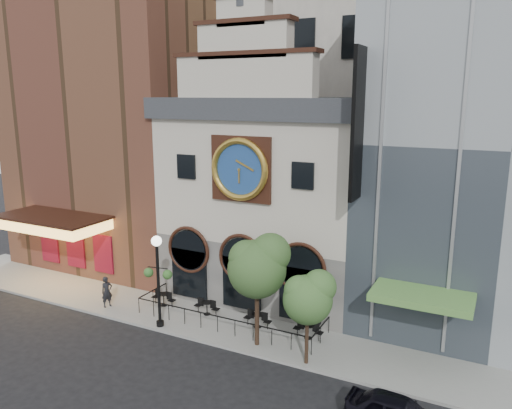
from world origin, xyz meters
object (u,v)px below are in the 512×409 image
Objects in this scene: bistro_0 at (164,298)px; bistro_2 at (258,319)px; tree_right at (309,296)px; bistro_1 at (207,307)px; bistro_3 at (308,330)px; pedestrian at (107,292)px; tree_left at (258,264)px; lamppost at (158,271)px.

bistro_0 is 6.29m from bistro_2.
bistro_0 is 0.34× the size of tree_right.
bistro_3 is (6.22, -0.08, 0.00)m from bistro_1.
pedestrian reaches higher than bistro_1.
bistro_3 is at bearing 0.30° from bistro_0.
tree_left is (10.08, -0.06, 3.33)m from pedestrian.
bistro_0 is at bearing -179.96° from bistro_2.
pedestrian reaches higher than bistro_2.
bistro_2 is 5.24m from tree_right.
bistro_1 is at bearing -53.05° from pedestrian.
lamppost is at bearing -163.38° from bistro_3.
bistro_3 is 0.27× the size of tree_left.
lamppost is at bearing -122.34° from bistro_1.
bistro_0 is at bearing -177.61° from bistro_1.
bistro_2 is at bearing 149.16° from tree_right.
tree_right is (10.03, -2.23, 2.91)m from bistro_0.
pedestrian is 10.61m from tree_left.
tree_left is (-2.03, -1.72, 3.80)m from bistro_3.
bistro_2 is (6.29, 0.00, 0.00)m from bistro_0.
bistro_3 is (9.20, 0.05, 0.00)m from bistro_0.
lamppost is (-7.73, -2.31, 2.70)m from bistro_3.
tree_right reaches higher than bistro_3.
lamppost is 0.88× the size of tree_left.
bistro_2 is 0.31× the size of lamppost.
lamppost is at bearing -179.80° from tree_right.
tree_left is at bearing -23.23° from bistro_1.
lamppost is at bearing -57.08° from bistro_0.
bistro_3 is at bearing 0.86° from bistro_2.
bistro_3 is 0.31× the size of lamppost.
pedestrian is 0.32× the size of tree_left.
lamppost is at bearing -174.16° from tree_left.
bistro_1 is at bearing 2.39° from bistro_0.
bistro_1 is 1.00× the size of bistro_3.
pedestrian is at bearing -150.86° from bistro_0.
bistro_2 is 9.35m from pedestrian.
tree_right is at bearing -18.45° from bistro_1.
bistro_0 is at bearing -40.44° from pedestrian.
bistro_2 is at bearing -179.14° from bistro_3.
pedestrian is at bearing 161.28° from lamppost.
bistro_0 is at bearing 112.53° from lamppost.
bistro_3 is 4.64m from tree_left.
pedestrian is at bearing -163.48° from bistro_1.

